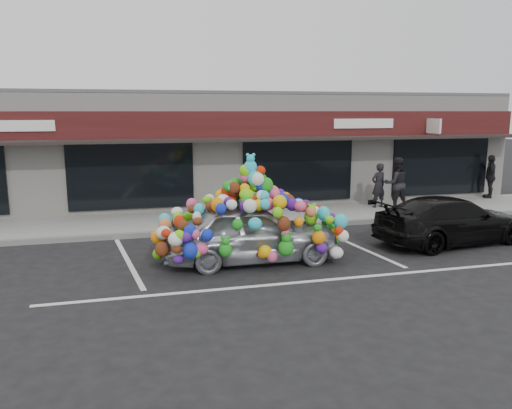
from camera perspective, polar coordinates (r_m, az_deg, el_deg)
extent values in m
plane|color=black|center=(12.84, 0.07, -5.70)|extent=(90.00, 90.00, 0.00)
cube|color=silver|center=(20.71, -5.84, 6.42)|extent=(24.00, 6.00, 4.20)
cube|color=#59595B|center=(20.67, -5.96, 12.37)|extent=(24.00, 6.00, 0.12)
cube|color=#38100F|center=(17.62, -4.38, 9.12)|extent=(24.00, 0.18, 0.90)
cube|color=black|center=(17.13, -4.05, 7.41)|extent=(24.00, 1.20, 0.10)
cube|color=white|center=(20.31, 19.58, 8.46)|extent=(0.08, 0.95, 0.55)
cube|color=white|center=(17.57, -25.89, 8.09)|extent=(2.40, 0.04, 0.35)
cube|color=white|center=(19.25, 12.23, 9.04)|extent=(2.40, 0.04, 0.35)
cube|color=black|center=(17.53, -14.05, 3.25)|extent=(4.20, 0.12, 2.30)
cube|color=black|center=(18.56, 4.84, 3.92)|extent=(4.20, 0.12, 2.30)
cube|color=black|center=(21.29, 20.33, 4.17)|extent=(4.20, 0.12, 2.30)
cube|color=gray|center=(16.61, -3.38, -1.67)|extent=(26.00, 3.00, 0.15)
cube|color=slate|center=(15.17, -2.29, -2.84)|extent=(26.00, 0.18, 0.16)
cube|color=silver|center=(12.66, -14.42, -6.27)|extent=(0.73, 4.37, 0.01)
cube|color=silver|center=(13.95, 11.10, -4.55)|extent=(0.73, 4.37, 0.01)
cube|color=silver|center=(11.47, 12.84, -7.98)|extent=(14.00, 0.12, 0.01)
imported|color=#ACB2B8|center=(12.07, -0.61, -3.21)|extent=(1.77, 4.26, 1.44)
ellipsoid|color=red|center=(11.83, -0.62, 2.74)|extent=(1.31, 1.80, 1.08)
sphere|color=#F8B200|center=(12.29, 6.29, -1.48)|extent=(0.34, 0.34, 0.34)
sphere|color=blue|center=(11.41, 3.45, -4.96)|extent=(0.36, 0.36, 0.36)
sphere|color=green|center=(12.83, -5.07, -2.98)|extent=(0.30, 0.30, 0.30)
sphere|color=#E6526A|center=(11.78, -0.63, 5.11)|extent=(0.32, 0.32, 0.32)
sphere|color=orange|center=(11.86, -6.71, -1.88)|extent=(0.30, 0.30, 0.30)
imported|color=black|center=(14.76, 21.41, -1.69)|extent=(2.37, 4.67, 1.30)
imported|color=#232228|center=(18.62, 13.82, 2.13)|extent=(0.65, 0.49, 1.61)
imported|color=black|center=(18.38, 15.68, 2.33)|extent=(0.92, 0.73, 1.86)
imported|color=black|center=(22.16, 25.19, 2.92)|extent=(1.09, 0.87, 1.73)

